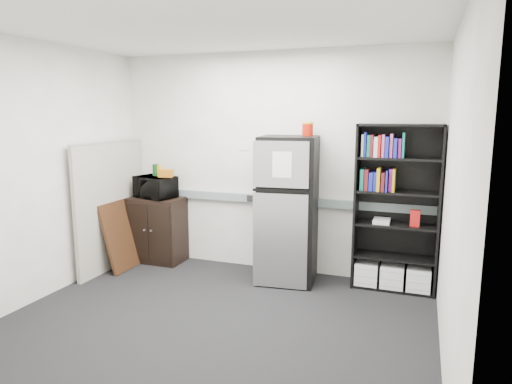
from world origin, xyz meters
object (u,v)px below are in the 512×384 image
refrigerator (288,210)px  bookshelf (396,210)px  microwave (155,187)px  cabinet (157,229)px  cubicle_partition (111,205)px

refrigerator → bookshelf: bearing=0.5°
microwave → bookshelf: bearing=15.7°
bookshelf → cabinet: 3.07m
cabinet → cubicle_partition: bearing=-133.7°
cabinet → microwave: 0.58m
microwave → cubicle_partition: bearing=-120.6°
bookshelf → refrigerator: bearing=-173.1°
bookshelf → cubicle_partition: bookshelf is taller
bookshelf → cabinet: bookshelf is taller
bookshelf → microwave: size_ratio=3.61×
microwave → refrigerator: (1.83, -0.06, -0.16)m
cabinet → refrigerator: refrigerator is taller
bookshelf → refrigerator: size_ratio=1.08×
cubicle_partition → microwave: 0.60m
cabinet → refrigerator: size_ratio=0.51×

